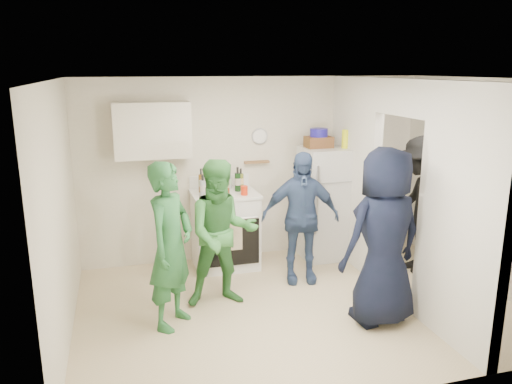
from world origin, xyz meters
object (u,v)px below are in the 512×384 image
yellow_cup_stack_top (345,139)px  person_green_left (171,246)px  stove (225,229)px  person_green_center (222,234)px  person_denim (300,217)px  blue_bowl (319,132)px  person_navy (384,237)px  wicker_basket (319,142)px  person_nook (421,205)px  fridge (325,203)px

yellow_cup_stack_top → person_green_left: yellow_cup_stack_top is taller
stove → person_green_center: person_green_center is taller
person_denim → blue_bowl: bearing=65.5°
yellow_cup_stack_top → person_green_center: size_ratio=0.15×
yellow_cup_stack_top → person_navy: size_ratio=0.13×
stove → person_green_center: bearing=-103.5°
wicker_basket → person_navy: 2.07m
blue_bowl → stove: bearing=-179.1°
person_nook → person_green_left: bearing=-71.7°
person_green_left → person_denim: bearing=-30.4°
blue_bowl → person_denim: blue_bowl is taller
wicker_basket → blue_bowl: 0.13m
yellow_cup_stack_top → person_denim: bearing=-145.2°
person_nook → fridge: bearing=-121.4°
person_green_center → person_nook: bearing=8.1°
wicker_basket → blue_bowl: bearing=0.0°
person_navy → person_nook: (1.15, 1.09, -0.04)m
blue_bowl → person_green_left: (-2.18, -1.43, -0.90)m
person_green_left → wicker_basket: bearing=-20.0°
fridge → person_denim: person_denim is taller
fridge → person_denim: 0.93m
fridge → person_green_left: bearing=-148.8°
person_denim → person_nook: bearing=6.3°
stove → blue_bowl: size_ratio=4.25×
wicker_basket → person_nook: (1.08, -0.86, -0.74)m
fridge → yellow_cup_stack_top: size_ratio=6.23×
person_green_left → person_navy: (2.11, -0.52, 0.07)m
yellow_cup_stack_top → person_green_center: bearing=-153.3°
person_nook → person_navy: bearing=-38.3°
stove → person_nook: bearing=-19.4°
yellow_cup_stack_top → person_nook: size_ratio=0.14×
yellow_cup_stack_top → wicker_basket: bearing=154.9°
yellow_cup_stack_top → person_nook: bearing=-43.2°
wicker_basket → person_denim: (-0.52, -0.73, -0.81)m
stove → person_nook: 2.57m
wicker_basket → person_navy: size_ratio=0.19×
stove → person_nook: person_nook is taller
fridge → person_navy: person_navy is taller
person_navy → person_nook: size_ratio=1.04×
blue_bowl → person_nook: size_ratio=0.13×
blue_bowl → yellow_cup_stack_top: 0.36m
stove → yellow_cup_stack_top: (1.64, -0.13, 1.17)m
person_green_center → blue_bowl: bearing=37.8°
fridge → person_denim: size_ratio=0.95×
person_green_left → person_nook: (3.26, 0.57, 0.03)m
stove → blue_bowl: bearing=0.9°
stove → person_green_left: (-0.86, -1.41, 0.35)m
person_green_center → person_navy: 1.73m
wicker_basket → person_nook: 1.57m
yellow_cup_stack_top → person_green_left: (-2.50, -1.28, -0.82)m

